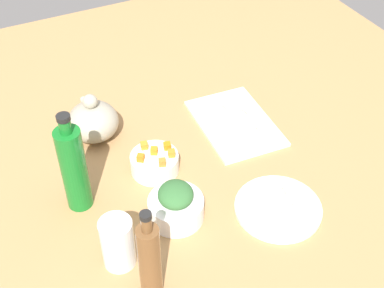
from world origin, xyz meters
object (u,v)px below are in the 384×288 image
cutting_board (235,123)px  drinking_glass_0 (118,243)px  bottle_1 (150,260)px  bowl_greens (176,209)px  bowl_carrots (155,163)px  bottle_0 (74,168)px  teapot (93,121)px  plate_tofu (278,208)px

cutting_board → drinking_glass_0: (-30.83, 47.44, 6.06)cm
bottle_1 → drinking_glass_0: (10.08, 3.59, -4.14)cm
bottle_1 → bowl_greens: bearing=-39.2°
bowl_carrots → bottle_0: bearing=96.6°
bottle_1 → drinking_glass_0: 11.47cm
bottle_0 → drinking_glass_0: bearing=-172.5°
cutting_board → drinking_glass_0: bearing=123.0°
bowl_greens → bottle_0: bearing=53.1°
teapot → bowl_carrots: bearing=-154.3°
teapot → cutting_board: bearing=-108.9°
cutting_board → drinking_glass_0: size_ratio=2.26×
bowl_greens → bowl_carrots: 17.37cm
bottle_0 → cutting_board: bearing=-78.9°
plate_tofu → bottle_0: bearing=61.1°
cutting_board → bowl_carrots: bowl_carrots is taller
plate_tofu → bowl_carrots: bearing=39.7°
teapot → bottle_0: 26.67cm
bottle_0 → bowl_greens: bearing=-126.9°
drinking_glass_0 → bottle_0: bearing=7.5°
plate_tofu → teapot: bearing=34.1°
drinking_glass_0 → cutting_board: bearing=-57.0°
cutting_board → bowl_greens: bowl_greens is taller
bowl_greens → bottle_1: (-16.29, 13.30, 7.74)cm
plate_tofu → drinking_glass_0: size_ratio=1.65×
bowl_greens → cutting_board: bearing=-51.1°
teapot → bottle_1: bearing=174.5°
plate_tofu → drinking_glass_0: (2.88, 40.56, 5.96)cm
teapot → bottle_1: size_ratio=0.65×
bottle_0 → plate_tofu: bearing=-118.9°
bowl_carrots → drinking_glass_0: drinking_glass_0 is taller
cutting_board → plate_tofu: size_ratio=1.37×
plate_tofu → bowl_greens: 25.46cm
bowl_carrots → drinking_glass_0: bearing=141.5°
bowl_greens → bottle_0: 26.32cm
drinking_glass_0 → plate_tofu: bearing=-94.1°
cutting_board → bottle_0: (-9.83, 50.20, 11.81)cm
bowl_carrots → bottle_1: bearing=155.8°
bowl_greens → bowl_carrots: bearing=-5.8°
bottle_0 → bowl_carrots: bearing=-83.4°
cutting_board → bowl_carrots: size_ratio=2.31×
plate_tofu → bottle_1: bearing=101.0°
bowl_greens → bottle_0: (14.78, 19.66, 9.36)cm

